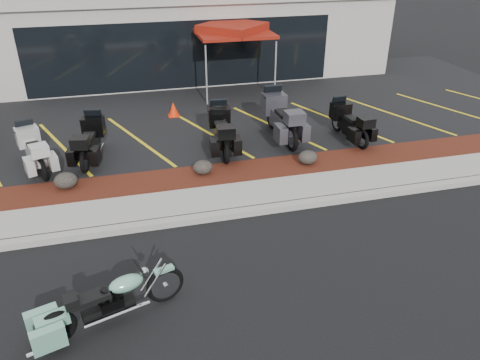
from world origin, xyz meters
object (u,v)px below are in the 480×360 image
object	(u,v)px
traffic_cone	(173,109)
popup_canopy	(233,30)
touring_white	(28,140)
hero_cruiser	(165,280)

from	to	relation	value
traffic_cone	popup_canopy	bearing A→B (deg)	40.16
touring_white	traffic_cone	xyz separation A→B (m)	(4.29, 2.52, -0.35)
hero_cruiser	traffic_cone	bearing A→B (deg)	64.68
hero_cruiser	touring_white	distance (m)	7.12
popup_canopy	touring_white	bearing A→B (deg)	-165.91
hero_cruiser	traffic_cone	world-z (taller)	hero_cruiser
traffic_cone	touring_white	bearing A→B (deg)	-149.62
touring_white	popup_canopy	bearing A→B (deg)	-74.40
touring_white	hero_cruiser	bearing A→B (deg)	-173.92
hero_cruiser	traffic_cone	xyz separation A→B (m)	(1.30, 8.97, -0.06)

